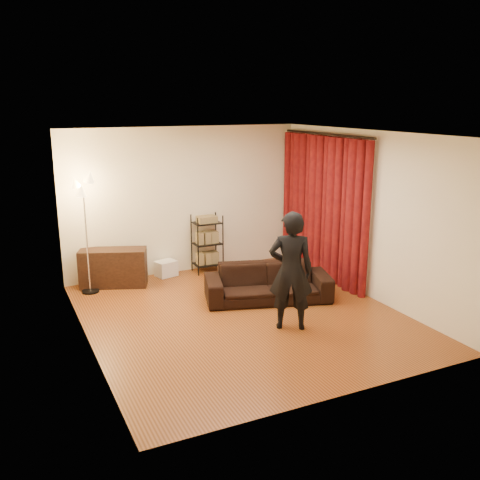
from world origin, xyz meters
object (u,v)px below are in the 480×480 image
sofa (268,283)px  floor_lamp (86,236)px  wire_shelf (207,244)px  person (291,271)px  media_cabinet (113,268)px  storage_boxes (166,268)px

sofa → floor_lamp: bearing=164.4°
wire_shelf → person: bearing=-86.0°
media_cabinet → wire_shelf: wire_shelf is taller
storage_boxes → floor_lamp: bearing=-169.1°
floor_lamp → media_cabinet: bearing=19.1°
person → wire_shelf: size_ratio=1.55×
sofa → storage_boxes: (-1.11, 1.88, -0.14)m
sofa → floor_lamp: (-2.54, 1.60, 0.69)m
storage_boxes → wire_shelf: size_ratio=0.33×
person → media_cabinet: 3.45m
media_cabinet → wire_shelf: 1.80m
person → sofa: bearing=-74.1°
sofa → storage_boxes: bearing=137.2°
sofa → storage_boxes: sofa is taller
storage_boxes → sofa: bearing=-59.4°
media_cabinet → floor_lamp: floor_lamp is taller
sofa → person: (-0.23, -1.10, 0.55)m
floor_lamp → sofa: bearing=-32.3°
sofa → media_cabinet: 2.74m
media_cabinet → floor_lamp: bearing=-139.8°
media_cabinet → sofa: bearing=-18.7°
wire_shelf → floor_lamp: size_ratio=0.56×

